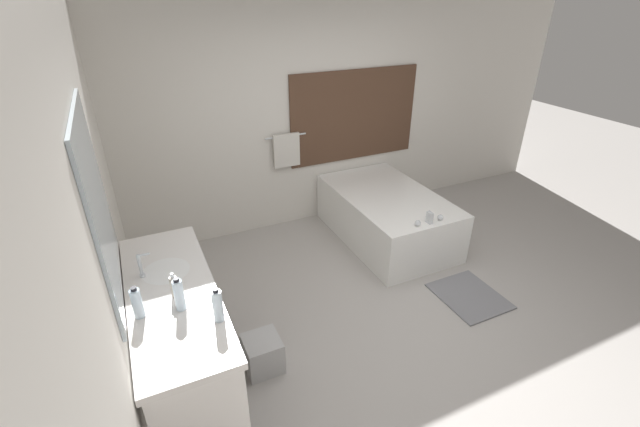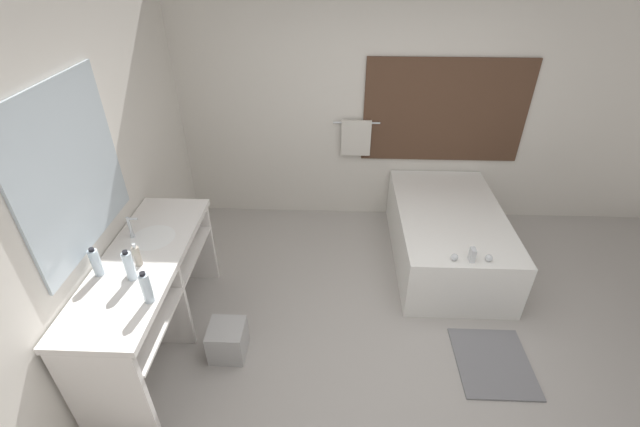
% 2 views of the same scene
% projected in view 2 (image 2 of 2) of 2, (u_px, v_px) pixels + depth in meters
% --- Properties ---
extents(ground_plane, '(16.00, 16.00, 0.00)m').
position_uv_depth(ground_plane, '(397.00, 364.00, 3.36)').
color(ground_plane, '#A8A39E').
rests_on(ground_plane, ground).
extents(wall_back_with_blinds, '(7.40, 0.13, 2.70)m').
position_uv_depth(wall_back_with_blinds, '(388.00, 103.00, 4.49)').
color(wall_back_with_blinds, silver).
rests_on(wall_back_with_blinds, ground_plane).
extents(wall_left_with_mirror, '(0.08, 7.40, 2.70)m').
position_uv_depth(wall_left_with_mirror, '(63.00, 214.00, 2.70)').
color(wall_left_with_mirror, silver).
rests_on(wall_left_with_mirror, ground_plane).
extents(vanity_counter, '(0.57, 1.64, 0.89)m').
position_uv_depth(vanity_counter, '(150.00, 280.00, 3.22)').
color(vanity_counter, white).
rests_on(vanity_counter, ground_plane).
extents(sink_faucet, '(0.09, 0.04, 0.18)m').
position_uv_depth(sink_faucet, '(131.00, 228.00, 3.23)').
color(sink_faucet, silver).
rests_on(sink_faucet, vanity_counter).
extents(bathtub, '(1.02, 1.69, 0.70)m').
position_uv_depth(bathtub, '(447.00, 233.00, 4.29)').
color(bathtub, white).
rests_on(bathtub, ground_plane).
extents(water_bottle_1, '(0.06, 0.06, 0.23)m').
position_uv_depth(water_bottle_1, '(129.00, 266.00, 2.83)').
color(water_bottle_1, silver).
rests_on(water_bottle_1, vanity_counter).
extents(water_bottle_2, '(0.06, 0.06, 0.23)m').
position_uv_depth(water_bottle_2, '(146.00, 288.00, 2.65)').
color(water_bottle_2, silver).
rests_on(water_bottle_2, vanity_counter).
extents(water_bottle_3, '(0.06, 0.06, 0.22)m').
position_uv_depth(water_bottle_3, '(96.00, 262.00, 2.87)').
color(water_bottle_3, silver).
rests_on(water_bottle_3, vanity_counter).
extents(soap_dispenser, '(0.05, 0.05, 0.18)m').
position_uv_depth(soap_dispenser, '(137.00, 256.00, 2.96)').
color(soap_dispenser, gray).
rests_on(soap_dispenser, vanity_counter).
extents(waste_bin, '(0.28, 0.28, 0.28)m').
position_uv_depth(waste_bin, '(228.00, 340.00, 3.38)').
color(waste_bin, '#B2B2B2').
rests_on(waste_bin, ground_plane).
extents(bath_mat, '(0.57, 0.66, 0.02)m').
position_uv_depth(bath_mat, '(493.00, 362.00, 3.37)').
color(bath_mat, slate).
rests_on(bath_mat, ground_plane).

